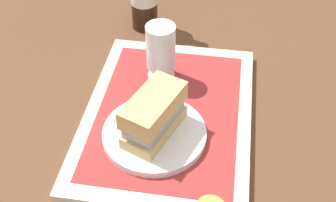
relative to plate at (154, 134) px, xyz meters
The scene contains 6 objects.
ground_plane 0.07m from the plate, 12.14° to the right, with size 3.00×3.00×0.00m, color brown.
tray 0.07m from the plate, 12.14° to the right, with size 0.44×0.32×0.02m, color beige.
placemat 0.07m from the plate, 12.14° to the right, with size 0.38×0.27×0.00m, color #9E2D2D.
plate is the anchor object (origin of this frame).
sandwich 0.05m from the plate, 21.16° to the right, with size 0.14×0.11×0.08m.
beer_glass 0.18m from the plate, ahead, with size 0.06×0.06×0.12m.
Camera 1 is at (-0.59, -0.09, 0.62)m, focal length 46.36 mm.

